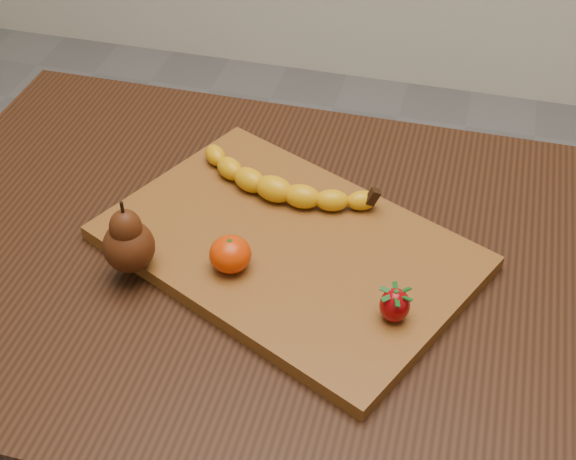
% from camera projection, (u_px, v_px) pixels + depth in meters
% --- Properties ---
extents(table, '(1.00, 0.70, 0.76)m').
position_uv_depth(table, '(268.00, 308.00, 1.09)').
color(table, black).
rests_on(table, ground).
extents(cutting_board, '(0.53, 0.46, 0.02)m').
position_uv_depth(cutting_board, '(288.00, 248.00, 1.02)').
color(cutting_board, brown).
rests_on(cutting_board, table).
extents(banana, '(0.23, 0.10, 0.04)m').
position_uv_depth(banana, '(274.00, 189.00, 1.07)').
color(banana, '#E4A40A').
rests_on(banana, cutting_board).
extents(pear, '(0.08, 0.08, 0.10)m').
position_uv_depth(pear, '(127.00, 235.00, 0.95)').
color(pear, '#471E0B').
rests_on(pear, cutting_board).
extents(mandarin, '(0.05, 0.05, 0.04)m').
position_uv_depth(mandarin, '(230.00, 254.00, 0.97)').
color(mandarin, '#CD3202').
rests_on(mandarin, cutting_board).
extents(strawberry, '(0.04, 0.04, 0.04)m').
position_uv_depth(strawberry, '(395.00, 304.00, 0.90)').
color(strawberry, '#8F0308').
rests_on(strawberry, cutting_board).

